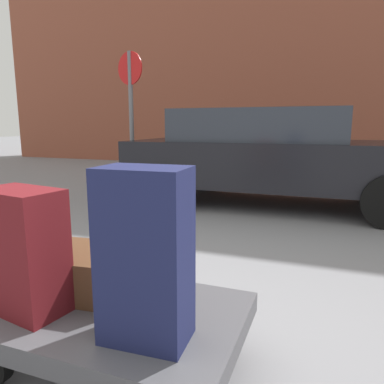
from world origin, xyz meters
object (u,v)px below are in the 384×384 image
no_parking_sign (131,110)px  suitcase_brown_rear_left (90,271)px  luggage_cart (105,320)px  suitcase_maroon_rear_right (24,251)px  parked_car (272,155)px  suitcase_navy_front_left (145,256)px

no_parking_sign → suitcase_brown_rear_left: bearing=-63.5°
luggage_cart → no_parking_sign: size_ratio=0.57×
suitcase_maroon_rear_right → no_parking_sign: size_ratio=0.25×
luggage_cart → suitcase_brown_rear_left: bearing=143.9°
luggage_cart → parked_car: 4.17m
parked_car → suitcase_maroon_rear_right: bearing=-96.6°
suitcase_brown_rear_left → suitcase_navy_front_left: suitcase_navy_front_left is taller
suitcase_brown_rear_left → suitcase_maroon_rear_right: suitcase_maroon_rear_right is taller
suitcase_maroon_rear_right → parked_car: bearing=92.9°
suitcase_navy_front_left → suitcase_maroon_rear_right: 0.63m
parked_car → no_parking_sign: 2.29m
parked_car → suitcase_navy_front_left: bearing=-88.2°
suitcase_navy_front_left → suitcase_maroon_rear_right: (-0.63, 0.01, -0.06)m
luggage_cart → suitcase_maroon_rear_right: (-0.32, -0.15, 0.36)m
suitcase_navy_front_left → no_parking_sign: (-2.28, 3.91, 0.74)m
suitcase_maroon_rear_right → parked_car: (0.50, 4.29, 0.13)m
suitcase_maroon_rear_right → no_parking_sign: no_parking_sign is taller
parked_car → no_parking_sign: size_ratio=1.87×
luggage_cart → suitcase_navy_front_left: suitcase_navy_front_left is taller
suitcase_navy_front_left → suitcase_maroon_rear_right: suitcase_navy_front_left is taller
luggage_cart → suitcase_maroon_rear_right: 0.50m
parked_car → no_parking_sign: bearing=-169.7°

